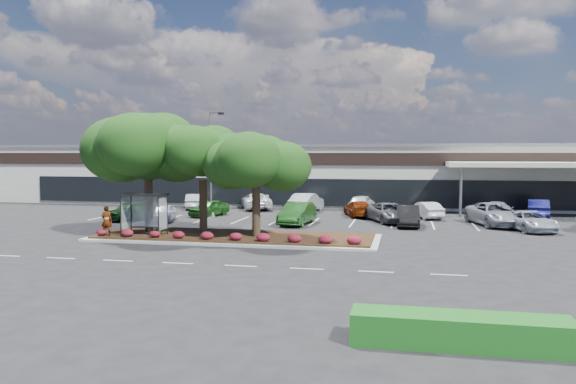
# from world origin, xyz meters

# --- Properties ---
(ground) EXTENTS (160.00, 160.00, 0.00)m
(ground) POSITION_xyz_m (0.00, 0.00, 0.00)
(ground) COLOR black
(ground) RESTS_ON ground
(retail_store) EXTENTS (80.40, 25.20, 6.25)m
(retail_store) POSITION_xyz_m (0.06, 33.91, 3.15)
(retail_store) COLOR silver
(retail_store) RESTS_ON ground
(landscape_island) EXTENTS (18.00, 6.00, 0.26)m
(landscape_island) POSITION_xyz_m (-2.00, 4.00, 0.12)
(landscape_island) COLOR #A9A9A4
(landscape_island) RESTS_ON ground
(lane_markings) EXTENTS (33.12, 20.06, 0.01)m
(lane_markings) POSITION_xyz_m (-0.14, 10.42, 0.01)
(lane_markings) COLOR silver
(lane_markings) RESTS_ON ground
(shrub_row) EXTENTS (17.00, 0.80, 0.50)m
(shrub_row) POSITION_xyz_m (-2.00, 1.90, 0.51)
(shrub_row) COLOR maroon
(shrub_row) RESTS_ON landscape_island
(bus_shelter) EXTENTS (2.75, 1.55, 2.59)m
(bus_shelter) POSITION_xyz_m (-7.50, 2.95, 2.31)
(bus_shelter) COLOR black
(bus_shelter) RESTS_ON landscape_island
(island_tree_west) EXTENTS (7.20, 7.20, 7.89)m
(island_tree_west) POSITION_xyz_m (-8.00, 4.50, 4.21)
(island_tree_west) COLOR #11350E
(island_tree_west) RESTS_ON landscape_island
(island_tree_mid) EXTENTS (6.60, 6.60, 7.32)m
(island_tree_mid) POSITION_xyz_m (-4.50, 5.20, 3.92)
(island_tree_mid) COLOR #11350E
(island_tree_mid) RESTS_ON landscape_island
(island_tree_east) EXTENTS (5.80, 5.80, 6.50)m
(island_tree_east) POSITION_xyz_m (-0.50, 3.70, 3.51)
(island_tree_east) COLOR #11350E
(island_tree_east) RESTS_ON landscape_island
(hedge_south_east) EXTENTS (6.00, 1.30, 0.90)m
(hedge_south_east) POSITION_xyz_m (10.00, -13.50, 0.45)
(hedge_south_east) COLOR #1A5215
(hedge_south_east) RESTS_ON ground
(conifer_north_west) EXTENTS (4.40, 4.40, 10.00)m
(conifer_north_west) POSITION_xyz_m (-30.00, 46.00, 5.00)
(conifer_north_west) COLOR #11350E
(conifer_north_west) RESTS_ON ground
(person_waiting) EXTENTS (0.76, 0.58, 1.86)m
(person_waiting) POSITION_xyz_m (-9.66, 2.04, 1.19)
(person_waiting) COLOR #594C47
(person_waiting) RESTS_ON landscape_island
(light_pole) EXTENTS (1.39, 0.84, 8.87)m
(light_pole) POSITION_xyz_m (-7.46, 15.28, 3.90)
(light_pole) COLOR #A9A9A4
(light_pole) RESTS_ON ground
(car_0) EXTENTS (3.27, 4.81, 1.52)m
(car_0) POSITION_xyz_m (-13.23, 11.90, 0.76)
(car_0) COLOR #184116
(car_0) RESTS_ON ground
(car_1) EXTENTS (2.43, 4.19, 1.34)m
(car_1) POSITION_xyz_m (-10.25, 11.64, 0.67)
(car_1) COLOR silver
(car_1) RESTS_ON ground
(car_2) EXTENTS (2.86, 4.47, 1.42)m
(car_2) POSITION_xyz_m (-7.92, 15.73, 0.71)
(car_2) COLOR #1E5619
(car_2) RESTS_ON ground
(car_3) EXTENTS (2.23, 5.17, 1.65)m
(car_3) POSITION_xyz_m (0.50, 11.84, 0.83)
(car_3) COLOR #194516
(car_3) RESTS_ON ground
(car_4) EXTENTS (2.51, 4.32, 1.34)m
(car_4) POSITION_xyz_m (0.04, 14.97, 0.67)
(car_4) COLOR #53535A
(car_4) RESTS_ON ground
(car_5) EXTENTS (4.39, 5.90, 1.49)m
(car_5) POSITION_xyz_m (7.26, 14.68, 0.75)
(car_5) COLOR slate
(car_5) RESTS_ON ground
(car_6) EXTENTS (1.69, 4.63, 1.52)m
(car_6) POSITION_xyz_m (8.67, 12.48, 0.76)
(car_6) COLOR black
(car_6) RESTS_ON ground
(car_7) EXTENTS (3.55, 5.38, 1.37)m
(car_7) POSITION_xyz_m (16.90, 11.73, 0.69)
(car_7) COLOR #A9AFB6
(car_7) RESTS_ON ground
(car_8) EXTENTS (4.28, 6.60, 1.69)m
(car_8) POSITION_xyz_m (15.01, 14.23, 0.85)
(car_8) COLOR #989BA4
(car_8) RESTS_ON ground
(car_9) EXTENTS (2.83, 4.65, 1.45)m
(car_9) POSITION_xyz_m (-11.43, 21.33, 0.72)
(car_9) COLOR #9DA0A7
(car_9) RESTS_ON ground
(car_10) EXTENTS (2.41, 4.53, 1.42)m
(car_10) POSITION_xyz_m (-5.01, 22.19, 0.71)
(car_10) COLOR slate
(car_10) RESTS_ON ground
(car_11) EXTENTS (4.35, 6.07, 1.53)m
(car_11) POSITION_xyz_m (-5.55, 22.29, 0.77)
(car_11) COLOR white
(car_11) RESTS_ON ground
(car_12) EXTENTS (2.55, 5.44, 1.72)m
(car_12) POSITION_xyz_m (-0.39, 20.86, 0.86)
(car_12) COLOR #9B9DA5
(car_12) RESTS_ON ground
(car_13) EXTENTS (2.51, 4.90, 1.60)m
(car_13) POSITION_xyz_m (4.57, 21.85, 0.80)
(car_13) COLOR silver
(car_13) RESTS_ON ground
(car_14) EXTENTS (3.09, 4.94, 1.33)m
(car_14) POSITION_xyz_m (4.56, 18.08, 0.67)
(car_14) COLOR #6F2405
(car_14) RESTS_ON ground
(car_15) EXTENTS (2.96, 4.39, 1.37)m
(car_15) POSITION_xyz_m (10.10, 17.88, 0.68)
(car_15) COLOR silver
(car_15) RESTS_ON ground
(car_16) EXTENTS (3.04, 4.73, 1.50)m
(car_16) POSITION_xyz_m (15.93, 19.36, 0.75)
(car_16) COLOR #B3B6C1
(car_16) RESTS_ON ground
(car_17) EXTENTS (2.40, 4.88, 1.54)m
(car_17) POSITION_xyz_m (19.32, 20.50, 0.77)
(car_17) COLOR navy
(car_17) RESTS_ON ground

